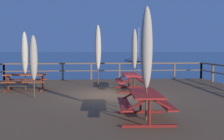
% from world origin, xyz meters
% --- Properties ---
extents(ground_plane, '(600.00, 600.00, 0.00)m').
position_xyz_m(ground_plane, '(0.00, 0.00, 0.00)').
color(ground_plane, navy).
extents(wooden_deck, '(13.15, 12.47, 0.88)m').
position_xyz_m(wooden_deck, '(0.00, 0.00, 0.44)').
color(wooden_deck, brown).
rests_on(wooden_deck, ground).
extents(railing_waterside_far, '(12.95, 0.10, 1.09)m').
position_xyz_m(railing_waterside_far, '(-0.00, 6.08, 1.63)').
color(railing_waterside_far, brown).
rests_on(railing_waterside_far, wooden_deck).
extents(picnic_table_mid_left, '(1.44, 2.22, 0.78)m').
position_xyz_m(picnic_table_mid_left, '(0.97, 1.30, 1.45)').
color(picnic_table_mid_left, maroon).
rests_on(picnic_table_mid_left, wooden_deck).
extents(picnic_table_back_right, '(2.04, 1.48, 0.78)m').
position_xyz_m(picnic_table_back_right, '(-4.14, 1.81, 1.44)').
color(picnic_table_back_right, '#993819').
rests_on(picnic_table_back_right, wooden_deck).
extents(picnic_table_front_left, '(1.48, 1.99, 0.78)m').
position_xyz_m(picnic_table_front_left, '(0.48, -4.29, 1.44)').
color(picnic_table_front_left, maroon).
rests_on(picnic_table_front_left, wooden_deck).
extents(patio_umbrella_short_back, '(0.32, 0.32, 2.53)m').
position_xyz_m(patio_umbrella_short_back, '(-3.28, -0.52, 2.49)').
color(patio_umbrella_short_back, '#4C3828').
rests_on(patio_umbrella_short_back, wooden_deck).
extents(patio_umbrella_short_front, '(0.32, 0.32, 2.81)m').
position_xyz_m(patio_umbrella_short_front, '(-4.15, 1.80, 2.67)').
color(patio_umbrella_short_front, '#4C3828').
rests_on(patio_umbrella_short_front, wooden_deck).
extents(patio_umbrella_tall_back_right, '(0.32, 0.32, 3.12)m').
position_xyz_m(patio_umbrella_tall_back_right, '(0.51, -4.34, 2.87)').
color(patio_umbrella_tall_back_right, '#4C3828').
rests_on(patio_umbrella_tall_back_right, wooden_deck).
extents(patio_umbrella_tall_mid_right, '(0.32, 0.32, 3.09)m').
position_xyz_m(patio_umbrella_tall_mid_right, '(1.44, 3.35, 2.85)').
color(patio_umbrella_tall_mid_right, '#4C3828').
rests_on(patio_umbrella_tall_mid_right, wooden_deck).
extents(patio_umbrella_tall_back_left, '(0.32, 0.32, 3.21)m').
position_xyz_m(patio_umbrella_tall_back_left, '(-0.60, 2.52, 2.93)').
color(patio_umbrella_tall_back_left, '#4C3828').
rests_on(patio_umbrella_tall_back_left, wooden_deck).
extents(sailboat_distant, '(6.07, 1.95, 7.72)m').
position_xyz_m(sailboat_distant, '(9.76, 49.76, 0.51)').
color(sailboat_distant, navy).
rests_on(sailboat_distant, ground).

